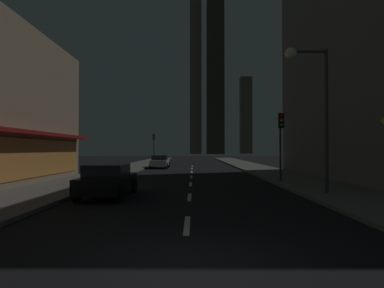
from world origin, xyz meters
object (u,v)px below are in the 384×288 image
at_px(car_parked_far, 160,162).
at_px(fire_hydrant_far_left, 105,173).
at_px(traffic_light_far_left, 154,142).
at_px(traffic_light_near_right, 281,132).
at_px(car_parked_near, 108,180).
at_px(street_lamp_right, 308,84).

distance_m(car_parked_far, fire_hydrant_far_left, 14.19).
height_order(fire_hydrant_far_left, traffic_light_far_left, traffic_light_far_left).
height_order(traffic_light_near_right, traffic_light_far_left, same).
bearing_deg(car_parked_far, traffic_light_far_left, 101.17).
height_order(car_parked_near, traffic_light_near_right, traffic_light_near_right).
relative_size(car_parked_far, fire_hydrant_far_left, 6.48).
bearing_deg(street_lamp_right, car_parked_far, 112.76).
bearing_deg(traffic_light_near_right, traffic_light_far_left, 112.91).
xyz_separation_m(fire_hydrant_far_left, traffic_light_near_right, (11.40, -2.40, 2.74)).
xyz_separation_m(traffic_light_near_right, traffic_light_far_left, (-11.00, 26.03, 0.00)).
xyz_separation_m(car_parked_far, fire_hydrant_far_left, (-2.30, -14.00, -0.29)).
bearing_deg(car_parked_near, traffic_light_near_right, 30.61).
height_order(traffic_light_far_left, street_lamp_right, street_lamp_right).
height_order(car_parked_near, street_lamp_right, street_lamp_right).
xyz_separation_m(traffic_light_far_left, street_lamp_right, (10.88, -31.03, 1.87)).
bearing_deg(street_lamp_right, traffic_light_far_left, 109.32).
xyz_separation_m(car_parked_near, car_parked_far, (0.00, 21.79, 0.00)).
height_order(car_parked_far, fire_hydrant_far_left, car_parked_far).
bearing_deg(fire_hydrant_far_left, car_parked_near, -73.54).
xyz_separation_m(car_parked_near, traffic_light_near_right, (9.10, 5.38, 2.45)).
distance_m(car_parked_near, car_parked_far, 21.79).
relative_size(traffic_light_near_right, street_lamp_right, 0.64).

